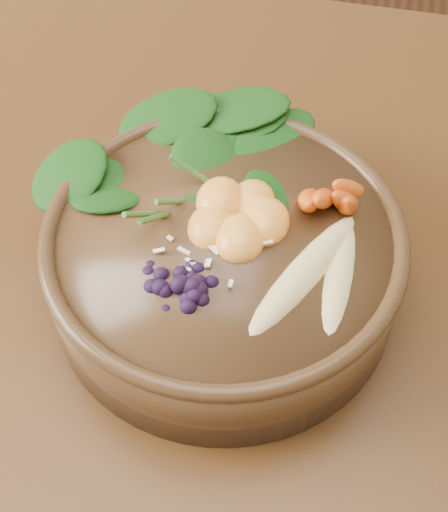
# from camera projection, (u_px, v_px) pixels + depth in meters

# --- Properties ---
(ground) EXTENTS (4.00, 4.00, 0.00)m
(ground) POSITION_uv_depth(u_px,v_px,m) (128.00, 490.00, 1.30)
(ground) COLOR #381E0F
(ground) RESTS_ON ground
(dining_table) EXTENTS (1.60, 0.90, 0.75)m
(dining_table) POSITION_uv_depth(u_px,v_px,m) (64.00, 276.00, 0.78)
(dining_table) COLOR #331C0C
(dining_table) RESTS_ON ground
(stoneware_bowl) EXTENTS (0.39, 0.39, 0.08)m
(stoneware_bowl) POSITION_uv_depth(u_px,v_px,m) (224.00, 263.00, 0.62)
(stoneware_bowl) COLOR #452D18
(stoneware_bowl) RESTS_ON dining_table
(kale_heap) EXTENTS (0.25, 0.23, 0.05)m
(kale_heap) POSITION_uv_depth(u_px,v_px,m) (215.00, 147.00, 0.62)
(kale_heap) COLOR #174412
(kale_heap) RESTS_ON stoneware_bowl
(carrot_cluster) EXTENTS (0.08, 0.08, 0.08)m
(carrot_cluster) POSITION_uv_depth(u_px,v_px,m) (333.00, 161.00, 0.58)
(carrot_cluster) COLOR #F35C1A
(carrot_cluster) RESTS_ON stoneware_bowl
(banana_halves) EXTENTS (0.09, 0.16, 0.03)m
(banana_halves) POSITION_uv_depth(u_px,v_px,m) (324.00, 262.00, 0.55)
(banana_halves) COLOR #E0CC84
(banana_halves) RESTS_ON stoneware_bowl
(mandarin_cluster) EXTENTS (0.12, 0.12, 0.03)m
(mandarin_cluster) POSITION_uv_depth(u_px,v_px,m) (238.00, 206.00, 0.59)
(mandarin_cluster) COLOR #FE9C33
(mandarin_cluster) RESTS_ON stoneware_bowl
(blueberry_pile) EXTENTS (0.17, 0.15, 0.04)m
(blueberry_pile) POSITION_uv_depth(u_px,v_px,m) (184.00, 271.00, 0.54)
(blueberry_pile) COLOR black
(blueberry_pile) RESTS_ON stoneware_bowl
(coconut_flakes) EXTENTS (0.12, 0.10, 0.01)m
(coconut_flakes) POSITION_uv_depth(u_px,v_px,m) (213.00, 248.00, 0.58)
(coconut_flakes) COLOR white
(coconut_flakes) RESTS_ON stoneware_bowl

